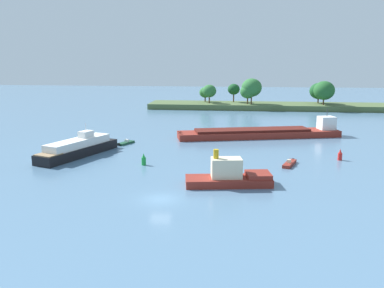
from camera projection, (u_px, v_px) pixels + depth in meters
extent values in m
plane|color=slate|center=(160.00, 199.00, 48.76)|extent=(400.00, 400.00, 0.00)
cube|color=#4C6038|center=(272.00, 106.00, 136.34)|extent=(81.46, 13.63, 1.78)
cylinder|color=#513823|center=(205.00, 99.00, 141.69)|extent=(0.44, 0.44, 1.59)
ellipsoid|color=#2D6B33|center=(205.00, 92.00, 141.20)|extent=(4.04, 4.04, 3.63)
cylinder|color=#513823|center=(209.00, 100.00, 136.72)|extent=(0.44, 0.44, 2.20)
ellipsoid|color=#2D6B33|center=(209.00, 91.00, 136.12)|extent=(4.64, 4.64, 4.17)
cylinder|color=#513823|center=(234.00, 98.00, 140.34)|extent=(0.44, 0.44, 2.72)
ellipsoid|color=#194C23|center=(234.00, 89.00, 139.73)|extent=(4.12, 4.12, 3.71)
cylinder|color=#513823|center=(247.00, 101.00, 134.48)|extent=(0.44, 0.44, 2.05)
ellipsoid|color=#2D6B33|center=(248.00, 92.00, 133.86)|extent=(4.98, 4.98, 4.48)
cylinder|color=#513823|center=(251.00, 100.00, 134.71)|extent=(0.44, 0.44, 2.70)
ellipsoid|color=#2D6B33|center=(252.00, 88.00, 133.90)|extent=(6.60, 6.60, 5.94)
cylinder|color=#513823|center=(318.00, 101.00, 136.74)|extent=(0.44, 0.44, 1.68)
ellipsoid|color=#194C23|center=(319.00, 91.00, 136.08)|extent=(5.97, 5.97, 5.38)
cylinder|color=#513823|center=(323.00, 102.00, 131.57)|extent=(0.44, 0.44, 1.97)
ellipsoid|color=#235B28|center=(324.00, 91.00, 130.82)|extent=(6.66, 6.66, 5.99)
cube|color=maroon|center=(259.00, 134.00, 87.15)|extent=(34.85, 14.02, 1.34)
cube|color=#4F1812|center=(252.00, 130.00, 86.76)|extent=(24.61, 10.63, 0.50)
cube|color=white|center=(326.00, 123.00, 88.75)|extent=(3.87, 3.79, 2.80)
cylinder|color=#333338|center=(327.00, 112.00, 88.28)|extent=(0.12, 0.12, 1.80)
cube|color=maroon|center=(180.00, 136.00, 84.87)|extent=(1.92, 4.30, 1.21)
cube|color=#19472D|center=(126.00, 143.00, 80.34)|extent=(2.81, 4.24, 0.38)
cube|color=white|center=(127.00, 140.00, 80.51)|extent=(0.82, 0.72, 0.50)
cube|color=black|center=(119.00, 144.00, 78.47)|extent=(0.40, 0.38, 0.56)
cube|color=maroon|center=(289.00, 164.00, 64.19)|extent=(2.71, 4.87, 0.51)
cube|color=beige|center=(289.00, 161.00, 63.77)|extent=(0.71, 0.67, 0.50)
cube|color=black|center=(293.00, 160.00, 66.40)|extent=(0.40, 0.37, 0.56)
cube|color=black|center=(79.00, 151.00, 70.40)|extent=(9.36, 17.24, 1.61)
cube|color=white|center=(78.00, 143.00, 70.10)|extent=(7.55, 13.54, 1.30)
cube|color=white|center=(86.00, 134.00, 71.71)|extent=(2.41, 2.83, 1.10)
cube|color=#937551|center=(48.00, 154.00, 64.27)|extent=(4.22, 4.03, 0.16)
cylinder|color=silver|center=(86.00, 127.00, 71.45)|extent=(0.10, 0.10, 1.40)
cube|color=maroon|center=(228.00, 181.00, 54.19)|extent=(11.76, 5.46, 1.05)
cube|color=maroon|center=(258.00, 175.00, 54.18)|extent=(3.65, 3.84, 0.60)
cube|color=beige|center=(226.00, 168.00, 53.80)|extent=(4.29, 3.03, 2.60)
cylinder|color=gold|center=(216.00, 154.00, 53.36)|extent=(0.70, 0.70, 1.20)
cylinder|color=black|center=(272.00, 180.00, 54.39)|extent=(0.40, 0.74, 0.70)
cylinder|color=red|center=(340.00, 157.00, 67.40)|extent=(0.70, 0.70, 1.20)
cone|color=red|center=(340.00, 151.00, 67.20)|extent=(0.49, 0.49, 0.70)
cylinder|color=green|center=(144.00, 161.00, 64.33)|extent=(0.70, 0.70, 1.20)
cone|color=green|center=(144.00, 155.00, 64.14)|extent=(0.49, 0.49, 0.70)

